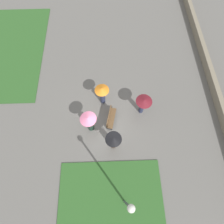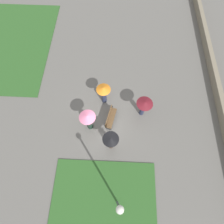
# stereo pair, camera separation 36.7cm
# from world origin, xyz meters

# --- Properties ---
(ground_plane) EXTENTS (90.00, 90.00, 0.00)m
(ground_plane) POSITION_xyz_m (0.00, 0.00, 0.00)
(ground_plane) COLOR #66635E
(lawn_patch_far) EXTENTS (10.19, 7.22, 0.06)m
(lawn_patch_far) POSITION_xyz_m (6.95, 8.85, 0.03)
(lawn_patch_far) COLOR #2D5B26
(lawn_patch_far) RESTS_ON ground_plane
(park_bench) EXTENTS (1.57, 0.75, 0.90)m
(park_bench) POSITION_xyz_m (0.31, -0.28, 0.46)
(park_bench) COLOR brown
(park_bench) RESTS_ON ground_plane
(lamp_post) EXTENTS (0.32, 0.32, 4.23)m
(lamp_post) POSITION_xyz_m (-4.82, -0.93, 2.73)
(lamp_post) COLOR #474C51
(lamp_post) RESTS_ON ground_plane
(crowd_person_pink) EXTENTS (1.02, 1.02, 1.93)m
(crowd_person_pink) POSITION_xyz_m (-0.23, 1.07, 1.26)
(crowd_person_pink) COLOR #1E3328
(crowd_person_pink) RESTS_ON ground_plane
(crowd_person_orange) EXTENTS (0.96, 0.96, 1.80)m
(crowd_person_orange) POSITION_xyz_m (1.83, 0.23, 1.22)
(crowd_person_orange) COLOR #282D47
(crowd_person_orange) RESTS_ON ground_plane
(crowd_person_maroon) EXTENTS (1.06, 1.06, 1.73)m
(crowd_person_maroon) POSITION_xyz_m (0.94, -2.46, 1.26)
(crowd_person_maroon) COLOR #282D47
(crowd_person_maroon) RESTS_ON ground_plane
(crowd_person_black) EXTENTS (0.97, 0.97, 1.84)m
(crowd_person_black) POSITION_xyz_m (-1.50, -0.41, 1.18)
(crowd_person_black) COLOR #47382D
(crowd_person_black) RESTS_ON ground_plane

